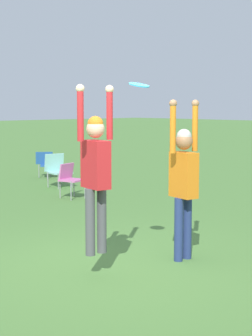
# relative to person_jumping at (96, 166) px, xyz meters

# --- Properties ---
(ground_plane) EXTENTS (120.00, 120.00, 0.00)m
(ground_plane) POSITION_rel_person_jumping_xyz_m (0.39, 0.19, -1.40)
(ground_plane) COLOR #4C7A38
(person_jumping) EXTENTS (0.57, 0.45, 2.10)m
(person_jumping) POSITION_rel_person_jumping_xyz_m (0.00, 0.00, 0.00)
(person_jumping) COLOR #4C4C51
(person_jumping) RESTS_ON ground_plane
(person_defending) EXTENTS (0.56, 0.44, 2.21)m
(person_defending) POSITION_rel_person_jumping_xyz_m (1.35, -0.26, -0.22)
(person_defending) COLOR navy
(person_defending) RESTS_ON ground_plane
(frisbee) EXTENTS (0.26, 0.26, 0.07)m
(frisbee) POSITION_rel_person_jumping_xyz_m (0.48, -0.28, 0.99)
(frisbee) COLOR #2D9EDB
(camping_chair_2) EXTENTS (0.58, 0.62, 0.79)m
(camping_chair_2) POSITION_rel_person_jumping_xyz_m (3.43, 4.92, -0.91)
(camping_chair_2) COLOR gray
(camping_chair_2) RESTS_ON ground_plane
(camping_chair_3) EXTENTS (0.69, 0.76, 0.75)m
(camping_chair_3) POSITION_rel_person_jumping_xyz_m (5.20, 8.26, -0.96)
(camping_chair_3) COLOR gray
(camping_chair_3) RESTS_ON ground_plane
(camping_chair_4) EXTENTS (0.62, 0.67, 0.87)m
(camping_chair_4) POSITION_rel_person_jumping_xyz_m (4.26, 6.51, -0.91)
(camping_chair_4) COLOR gray
(camping_chair_4) RESTS_ON ground_plane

